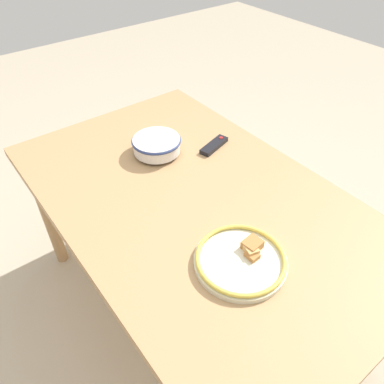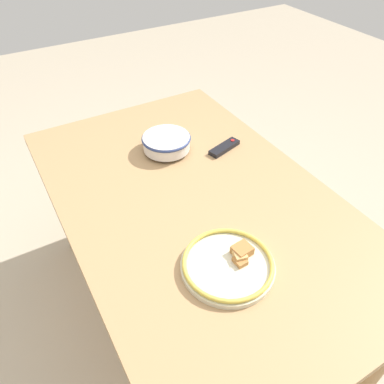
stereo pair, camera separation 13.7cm
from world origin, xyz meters
The scene contains 5 objects.
ground_plane centered at (0.00, 0.00, 0.00)m, with size 8.00×8.00×0.00m, color #B7A88E.
dining_table centered at (0.00, 0.00, 0.67)m, with size 1.54×0.95×0.74m.
noodle_bowl centered at (-0.33, 0.04, 0.79)m, with size 0.21×0.21×0.07m.
food_plate centered at (0.33, -0.08, 0.76)m, with size 0.29×0.29×0.05m.
tv_remote centered at (-0.21, 0.27, 0.75)m, with size 0.09×0.16×0.02m.
Camera 2 is at (0.89, -0.53, 1.68)m, focal length 35.00 mm.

